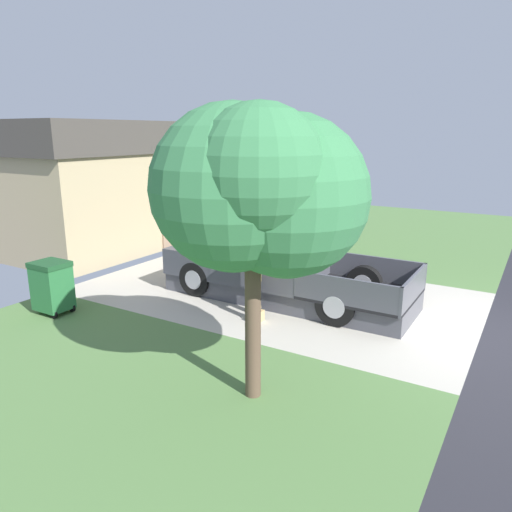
% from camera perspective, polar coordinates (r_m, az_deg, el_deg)
% --- Properties ---
extents(pickup_truck, '(2.08, 5.58, 1.59)m').
position_cam_1_polar(pickup_truck, '(10.88, 1.94, -1.25)').
color(pickup_truck, '#46464F').
rests_on(pickup_truck, ground).
extents(person_with_hat, '(0.46, 0.42, 1.64)m').
position_cam_1_polar(person_with_hat, '(9.59, -0.27, -2.15)').
color(person_with_hat, '#333842').
rests_on(person_with_hat, ground).
extents(handbag, '(0.29, 0.16, 0.40)m').
position_cam_1_polar(handbag, '(9.61, 0.19, -7.07)').
color(handbag, tan).
rests_on(handbag, ground).
extents(house_with_garage, '(8.63, 5.28, 3.97)m').
position_cam_1_polar(house_with_garage, '(17.37, -16.22, 8.50)').
color(house_with_garage, tan).
rests_on(house_with_garage, ground).
extents(front_yard_tree, '(2.59, 2.72, 4.05)m').
position_cam_1_polar(front_yard_tree, '(6.20, 0.49, 7.91)').
color(front_yard_tree, brown).
rests_on(front_yard_tree, ground).
extents(neighbor_tree, '(2.29, 2.48, 4.13)m').
position_cam_1_polar(neighbor_tree, '(15.21, 5.03, 12.14)').
color(neighbor_tree, brown).
rests_on(neighbor_tree, ground).
extents(wheeled_trash_bin, '(0.60, 0.72, 1.10)m').
position_cam_1_polar(wheeled_trash_bin, '(10.78, -23.00, -3.23)').
color(wheeled_trash_bin, '#286B38').
rests_on(wheeled_trash_bin, ground).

